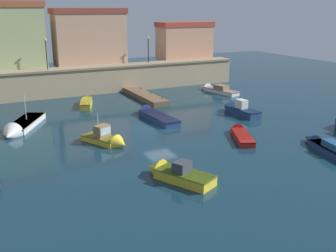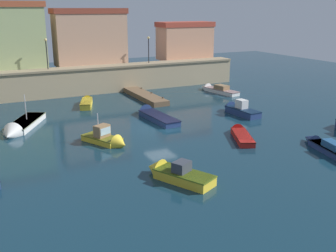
{
  "view_description": "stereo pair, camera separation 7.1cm",
  "coord_description": "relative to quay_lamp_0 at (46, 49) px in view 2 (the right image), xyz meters",
  "views": [
    {
      "loc": [
        -14.69,
        -31.03,
        10.48
      ],
      "look_at": [
        0.0,
        -1.6,
        0.71
      ],
      "focal_mm": 42.5,
      "sensor_mm": 36.0,
      "label": 1
    },
    {
      "loc": [
        -14.62,
        -31.06,
        10.48
      ],
      "look_at": [
        0.0,
        -1.6,
        0.71
      ],
      "focal_mm": 42.5,
      "sensor_mm": 36.0,
      "label": 2
    }
  ],
  "objects": [
    {
      "name": "ground_plane",
      "position": [
        6.31,
        -18.25,
        -5.82
      ],
      "size": [
        102.4,
        102.4,
        0.0
      ],
      "primitive_type": "plane",
      "color": "#112D3D"
    },
    {
      "name": "quay_wall",
      "position": [
        6.31,
        -0.0,
        -4.1
      ],
      "size": [
        38.84,
        2.67,
        3.41
      ],
      "color": "tan",
      "rests_on": "ground"
    },
    {
      "name": "old_town_backdrop",
      "position": [
        2.89,
        3.4,
        1.08
      ],
      "size": [
        35.0,
        5.35,
        8.14
      ],
      "color": "#A7B779",
      "rests_on": "ground"
    },
    {
      "name": "pier_dock",
      "position": [
        10.1,
        -5.96,
        -5.54
      ],
      "size": [
        1.93,
        9.55,
        0.7
      ],
      "color": "brown",
      "rests_on": "ground"
    },
    {
      "name": "quay_lamp_0",
      "position": [
        0.0,
        0.0,
        0.0
      ],
      "size": [
        0.32,
        0.32,
        3.65
      ],
      "color": "black",
      "rests_on": "quay_wall"
    },
    {
      "name": "quay_lamp_1",
      "position": [
        13.27,
        -0.0,
        -0.1
      ],
      "size": [
        0.32,
        0.32,
        3.47
      ],
      "color": "black",
      "rests_on": "quay_wall"
    },
    {
      "name": "moored_boat_1",
      "position": [
        19.95,
        -6.42,
        -5.48
      ],
      "size": [
        2.52,
        6.71,
        1.45
      ],
      "rotation": [
        0.0,
        0.0,
        1.75
      ],
      "color": "white",
      "rests_on": "ground"
    },
    {
      "name": "moored_boat_2",
      "position": [
        15.18,
        -29.28,
        -5.51
      ],
      "size": [
        2.64,
        7.05,
        1.29
      ],
      "rotation": [
        0.0,
        0.0,
        1.35
      ],
      "color": "navy",
      "rests_on": "ground"
    },
    {
      "name": "moored_boat_3",
      "position": [
        -5.05,
        -13.03,
        -5.52
      ],
      "size": [
        4.98,
        7.24,
        3.51
      ],
      "rotation": [
        0.0,
        0.0,
        -2.06
      ],
      "color": "silver",
      "rests_on": "ground"
    },
    {
      "name": "moored_boat_4",
      "position": [
        2.87,
        -6.2,
        -5.47
      ],
      "size": [
        2.66,
        5.07,
        1.07
      ],
      "rotation": [
        0.0,
        0.0,
        1.24
      ],
      "color": "gold",
      "rests_on": "ground"
    },
    {
      "name": "moored_boat_5",
      "position": [
        2.45,
        -28.54,
        -5.42
      ],
      "size": [
        3.5,
        5.04,
        1.72
      ],
      "rotation": [
        0.0,
        0.0,
        2.03
      ],
      "color": "gold",
      "rests_on": "ground"
    },
    {
      "name": "moored_boat_7",
      "position": [
        11.46,
        -23.27,
        -5.57
      ],
      "size": [
        3.28,
        5.29,
        1.14
      ],
      "rotation": [
        0.0,
        0.0,
        1.14
      ],
      "color": "red",
      "rests_on": "ground"
    },
    {
      "name": "moored_boat_8",
      "position": [
        0.81,
        -20.09,
        -5.44
      ],
      "size": [
        3.24,
        4.48,
        2.83
      ],
      "rotation": [
        0.0,
        0.0,
        -1.1
      ],
      "color": "gold",
      "rests_on": "ground"
    },
    {
      "name": "moored_boat_9",
      "position": [
        7.31,
        -14.43,
        -5.53
      ],
      "size": [
        1.99,
        7.11,
        1.53
      ],
      "rotation": [
        0.0,
        0.0,
        1.63
      ],
      "color": "navy",
      "rests_on": "ground"
    },
    {
      "name": "moored_boat_10",
      "position": [
        15.91,
        -16.84,
        -5.38
      ],
      "size": [
        1.76,
        5.17,
        1.91
      ],
      "rotation": [
        0.0,
        0.0,
        1.64
      ],
      "color": "navy",
      "rests_on": "ground"
    }
  ]
}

